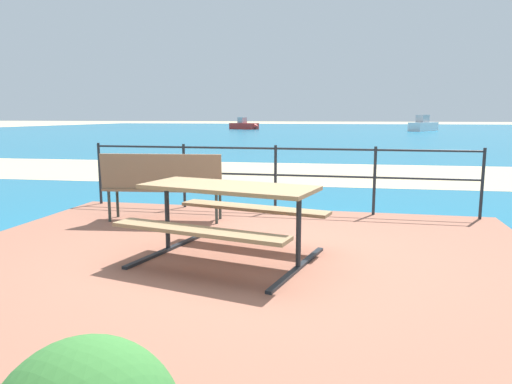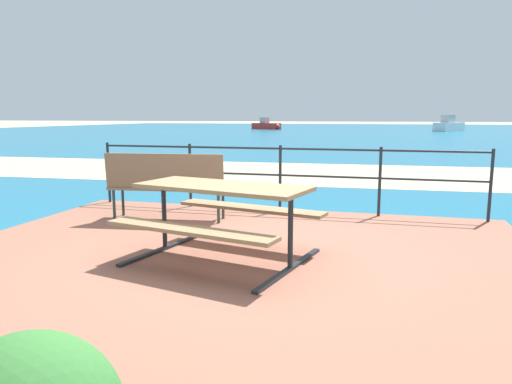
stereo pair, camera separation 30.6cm
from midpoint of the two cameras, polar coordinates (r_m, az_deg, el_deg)
ground_plane at (r=5.02m, az=-1.17°, el=-8.35°), size 240.00×240.00×0.00m
patio_paving at (r=5.01m, az=-1.17°, el=-8.02°), size 6.40×5.20×0.06m
sea_water at (r=44.64m, az=13.13°, el=7.02°), size 90.00×90.00×0.01m
beach_strip at (r=12.63m, az=8.66°, el=2.24°), size 54.14×6.84×0.01m
picnic_table at (r=4.75m, az=-2.22°, el=-1.44°), size 2.02×1.79×0.77m
park_bench at (r=6.62m, az=-9.49°, el=1.35°), size 1.70×0.60×0.95m
railing_fence at (r=7.22m, az=4.15°, el=2.75°), size 5.94×0.04×1.01m
boat_near at (r=53.70m, az=1.46°, el=8.02°), size 3.88×2.87×1.32m
boat_mid at (r=50.72m, az=22.46°, el=7.41°), size 3.47×5.22×1.57m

